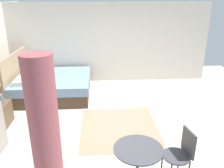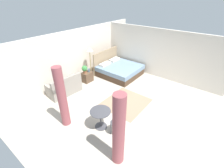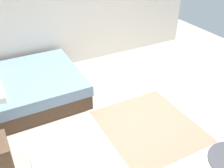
{
  "view_description": "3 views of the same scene",
  "coord_description": "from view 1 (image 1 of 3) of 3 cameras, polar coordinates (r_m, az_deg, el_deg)",
  "views": [
    {
      "loc": [
        -4.61,
        0.36,
        2.65
      ],
      "look_at": [
        0.19,
        0.06,
        0.85
      ],
      "focal_mm": 36.81,
      "sensor_mm": 36.0,
      "label": 1
    },
    {
      "loc": [
        -4.87,
        -2.96,
        4.06
      ],
      "look_at": [
        -0.15,
        0.78,
        0.54
      ],
      "focal_mm": 25.28,
      "sensor_mm": 36.0,
      "label": 2
    },
    {
      "loc": [
        -3.18,
        2.25,
        3.25
      ],
      "look_at": [
        0.56,
        0.28,
        0.57
      ],
      "focal_mm": 40.95,
      "sensor_mm": 36.0,
      "label": 3
    }
  ],
  "objects": [
    {
      "name": "nightstand",
      "position": [
        5.65,
        -26.13,
        -6.8
      ],
      "size": [
        0.53,
        0.4,
        0.51
      ],
      "color": "brown",
      "rests_on": "ground"
    },
    {
      "name": "wall_right",
      "position": [
        7.6,
        -0.8,
        10.1
      ],
      "size": [
        0.12,
        6.51,
        2.54
      ],
      "primitive_type": "cube",
      "color": "silver",
      "rests_on": "ground"
    },
    {
      "name": "area_rug",
      "position": [
        5.09,
        1.81,
        -10.74
      ],
      "size": [
        1.83,
        1.66,
        0.01
      ],
      "primitive_type": "cube",
      "color": "#93755B",
      "rests_on": "ground"
    },
    {
      "name": "balcony_table",
      "position": [
        3.46,
        6.42,
        -18.38
      ],
      "size": [
        0.7,
        0.7,
        0.69
      ],
      "color": "#3F3F44",
      "rests_on": "ground"
    },
    {
      "name": "vase",
      "position": [
        5.61,
        -26.04,
        -3.19
      ],
      "size": [
        0.12,
        0.12,
        0.17
      ],
      "color": "slate",
      "rests_on": "nightstand"
    },
    {
      "name": "curtain_right",
      "position": [
        2.6,
        -15.65,
        -17.04
      ],
      "size": [
        0.3,
        0.3,
        2.19
      ],
      "color": "#994C51",
      "rests_on": "ground"
    },
    {
      "name": "ground_plane",
      "position": [
        5.34,
        0.77,
        -9.35
      ],
      "size": [
        8.7,
        9.51,
        0.02
      ],
      "primitive_type": "cube",
      "color": "#B2A899"
    },
    {
      "name": "cafe_chair_near_window",
      "position": [
        3.69,
        16.95,
        -15.69
      ],
      "size": [
        0.48,
        0.48,
        0.86
      ],
      "color": "#3F3F44",
      "rests_on": "ground"
    },
    {
      "name": "bed",
      "position": [
        6.83,
        -14.84,
        -0.18
      ],
      "size": [
        2.0,
        2.07,
        1.24
      ],
      "color": "#473323",
      "rests_on": "ground"
    }
  ]
}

